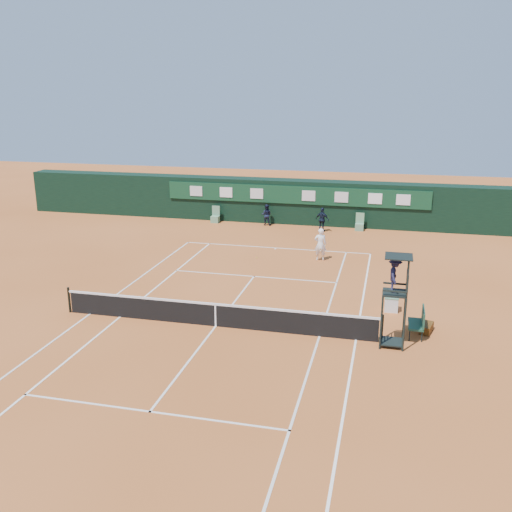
{
  "coord_description": "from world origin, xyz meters",
  "views": [
    {
      "loc": [
        6.41,
        -19.88,
        9.01
      ],
      "look_at": [
        0.2,
        6.0,
        1.2
      ],
      "focal_mm": 40.0,
      "sensor_mm": 36.0,
      "label": 1
    }
  ],
  "objects_px": {
    "player_bench": "(419,321)",
    "cooler": "(391,303)",
    "player": "(320,244)",
    "umpire_chair": "(395,282)",
    "tennis_net": "(216,314)"
  },
  "relations": [
    {
      "from": "umpire_chair",
      "to": "player",
      "type": "relative_size",
      "value": 1.91
    },
    {
      "from": "cooler",
      "to": "player_bench",
      "type": "bearing_deg",
      "value": -66.56
    },
    {
      "from": "umpire_chair",
      "to": "tennis_net",
      "type": "bearing_deg",
      "value": 178.48
    },
    {
      "from": "umpire_chair",
      "to": "cooler",
      "type": "xyz_separation_m",
      "value": [
        -0.03,
        3.48,
        -2.13
      ]
    },
    {
      "from": "player_bench",
      "to": "player",
      "type": "xyz_separation_m",
      "value": [
        -4.91,
        9.08,
        0.3
      ]
    },
    {
      "from": "umpire_chair",
      "to": "cooler",
      "type": "bearing_deg",
      "value": 90.56
    },
    {
      "from": "tennis_net",
      "to": "umpire_chair",
      "type": "distance_m",
      "value": 7.03
    },
    {
      "from": "umpire_chair",
      "to": "player_bench",
      "type": "bearing_deg",
      "value": 48.48
    },
    {
      "from": "player_bench",
      "to": "cooler",
      "type": "xyz_separation_m",
      "value": [
        -1.03,
        2.36,
        -0.27
      ]
    },
    {
      "from": "tennis_net",
      "to": "player_bench",
      "type": "distance_m",
      "value": 7.8
    },
    {
      "from": "cooler",
      "to": "player",
      "type": "bearing_deg",
      "value": 120.03
    },
    {
      "from": "tennis_net",
      "to": "player",
      "type": "relative_size",
      "value": 7.2
    },
    {
      "from": "player_bench",
      "to": "cooler",
      "type": "relative_size",
      "value": 1.86
    },
    {
      "from": "player_bench",
      "to": "player",
      "type": "height_order",
      "value": "player"
    },
    {
      "from": "tennis_net",
      "to": "umpire_chair",
      "type": "relative_size",
      "value": 3.77
    }
  ]
}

